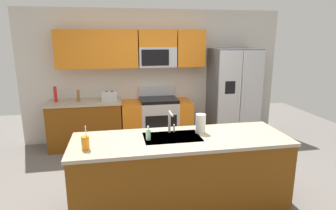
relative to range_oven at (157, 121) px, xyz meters
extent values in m
plane|color=#66605B|center=(0.02, -1.80, -0.44)|extent=(9.00, 9.00, 0.00)
cube|color=beige|center=(0.02, 0.35, 0.86)|extent=(5.20, 0.10, 2.60)
cube|color=orange|center=(-1.48, 0.14, 1.41)|extent=(0.70, 0.32, 0.70)
cube|color=orange|center=(-0.74, 0.14, 1.41)|extent=(0.79, 0.32, 0.70)
cube|color=orange|center=(0.69, 0.14, 1.41)|extent=(0.55, 0.32, 0.70)
cube|color=#B7BABF|center=(0.04, 0.14, 1.25)|extent=(0.72, 0.32, 0.38)
cube|color=black|center=(-0.02, -0.03, 1.25)|extent=(0.52, 0.01, 0.30)
cube|color=orange|center=(0.04, 0.14, 1.60)|extent=(0.72, 0.32, 0.32)
cube|color=brown|center=(-1.37, 0.00, -0.01)|extent=(1.33, 0.60, 0.86)
cube|color=tan|center=(-1.37, 0.00, 0.44)|extent=(1.36, 0.63, 0.04)
cube|color=#B7BABF|center=(0.04, 0.00, -0.02)|extent=(0.72, 0.60, 0.84)
cube|color=black|center=(0.04, -0.31, 0.01)|extent=(0.60, 0.01, 0.36)
cube|color=black|center=(0.04, 0.00, 0.43)|extent=(0.72, 0.60, 0.06)
cube|color=#B7BABF|center=(0.04, 0.27, 0.56)|extent=(0.72, 0.06, 0.20)
cube|color=orange|center=(-0.50, 0.00, -0.02)|extent=(0.36, 0.60, 0.84)
cube|color=orange|center=(0.54, 0.00, -0.02)|extent=(0.28, 0.60, 0.84)
cube|color=#4C4F54|center=(1.55, -0.05, 0.48)|extent=(0.90, 0.70, 1.85)
cube|color=#B7BABF|center=(1.33, -0.42, 0.48)|extent=(0.44, 0.04, 1.81)
cube|color=#B7BABF|center=(1.78, -0.42, 0.48)|extent=(0.44, 0.04, 1.81)
cylinder|color=silver|center=(1.52, -0.45, 0.57)|extent=(0.02, 0.02, 0.60)
cylinder|color=silver|center=(1.58, -0.45, 0.57)|extent=(0.02, 0.02, 0.60)
cube|color=black|center=(1.33, -0.44, 0.70)|extent=(0.20, 0.00, 0.24)
cube|color=brown|center=(-0.04, -2.26, -0.01)|extent=(2.54, 0.83, 0.86)
cube|color=tan|center=(-0.04, -2.26, 0.44)|extent=(2.58, 0.87, 0.04)
cube|color=#B7BABF|center=(-0.14, -2.21, 0.44)|extent=(0.68, 0.44, 0.03)
cube|color=#B7BABF|center=(-0.90, -0.05, 0.55)|extent=(0.28, 0.16, 0.18)
cube|color=black|center=(-0.95, -0.05, 0.63)|extent=(0.03, 0.11, 0.01)
cube|color=black|center=(-0.85, -0.05, 0.63)|extent=(0.03, 0.11, 0.01)
cylinder|color=brown|center=(-1.47, 0.00, 0.57)|extent=(0.05, 0.05, 0.22)
cylinder|color=red|center=(-1.88, 0.05, 0.60)|extent=(0.06, 0.06, 0.29)
cylinder|color=#B7BABF|center=(-0.14, -2.04, 0.60)|extent=(0.03, 0.03, 0.28)
cylinder|color=#B7BABF|center=(-0.14, -2.14, 0.73)|extent=(0.02, 0.20, 0.02)
cylinder|color=#B7BABF|center=(-0.08, -2.04, 0.51)|extent=(0.02, 0.02, 0.10)
cylinder|color=orange|center=(-1.12, -2.42, 0.53)|extent=(0.08, 0.08, 0.15)
cylinder|color=white|center=(-1.11, -2.42, 0.65)|extent=(0.01, 0.03, 0.14)
cylinder|color=#A5D8B2|center=(-0.43, -2.26, 0.52)|extent=(0.06, 0.06, 0.13)
cylinder|color=white|center=(-0.43, -2.26, 0.61)|extent=(0.02, 0.02, 0.04)
cylinder|color=white|center=(0.24, -2.13, 0.58)|extent=(0.12, 0.12, 0.24)
camera|label=1|loc=(-0.79, -5.35, 1.63)|focal=30.24mm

